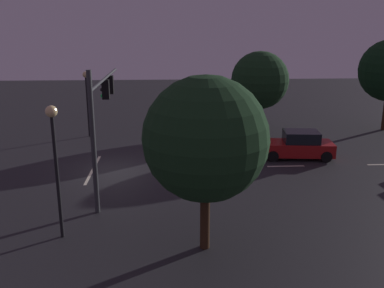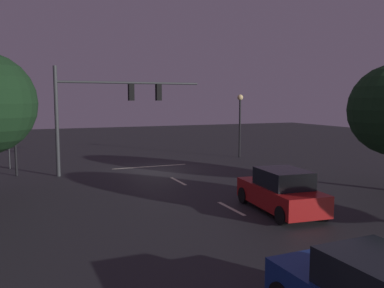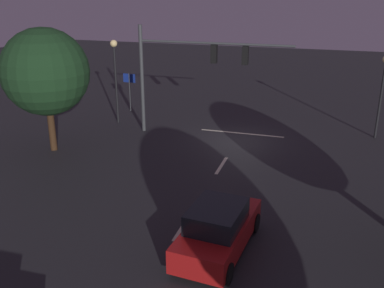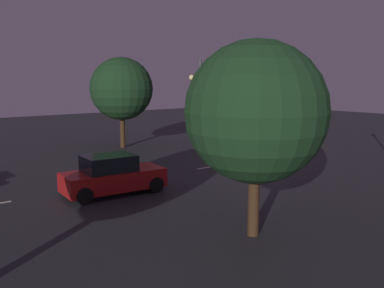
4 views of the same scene
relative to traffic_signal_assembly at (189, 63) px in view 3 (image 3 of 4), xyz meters
name	(u,v)px [view 3 (image 3 of 4)]	position (x,y,z in m)	size (l,w,h in m)	color
ground_plane	(238,140)	(-2.93, 0.03, -4.27)	(80.00, 80.00, 0.00)	#232326
traffic_signal_assembly	(189,63)	(0.00, 0.00, 0.00)	(8.78, 0.47, 6.28)	#383A3D
lane_dash_far	(221,165)	(-2.93, 4.03, -4.27)	(2.20, 0.16, 0.01)	beige
lane_dash_mid	(183,226)	(-2.93, 10.03, -4.27)	(2.20, 0.16, 0.01)	beige
stop_bar	(242,133)	(-2.93, -1.19, -4.27)	(5.00, 0.16, 0.01)	beige
car_approaching	(218,229)	(-4.51, 11.17, -3.47)	(2.25, 4.50, 1.70)	maroon
street_lamp_left_kerb	(383,81)	(-10.49, -2.71, -0.91)	(0.44, 0.44, 4.76)	black
street_lamp_right_kerb	(115,66)	(5.13, -1.00, -0.62)	(0.44, 0.44, 5.24)	black
route_sign	(130,84)	(5.54, -3.82, -2.34)	(0.90, 0.11, 2.68)	#383A3D
tree_right_near	(45,72)	(6.24, 4.52, -0.06)	(4.47, 4.47, 6.46)	#382314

